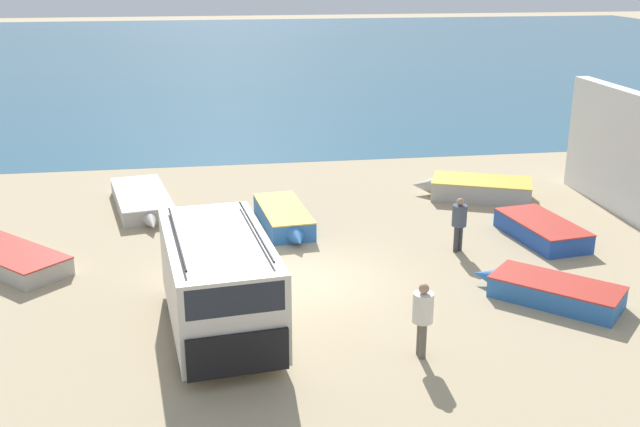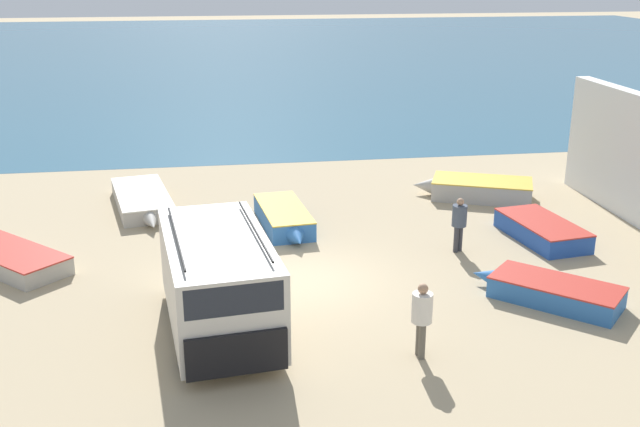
{
  "view_description": "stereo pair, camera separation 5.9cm",
  "coord_description": "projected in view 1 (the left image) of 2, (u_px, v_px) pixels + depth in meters",
  "views": [
    {
      "loc": [
        -2.38,
        -17.79,
        7.93
      ],
      "look_at": [
        0.76,
        2.42,
        1.0
      ],
      "focal_mm": 42.0,
      "sensor_mm": 36.0,
      "label": 1
    },
    {
      "loc": [
        -2.32,
        -17.8,
        7.93
      ],
      "look_at": [
        0.76,
        2.42,
        1.0
      ],
      "focal_mm": 42.0,
      "sensor_mm": 36.0,
      "label": 2
    }
  ],
  "objects": [
    {
      "name": "sea_water",
      "position": [
        228.0,
        52.0,
        68.21
      ],
      "size": [
        120.0,
        80.0,
        0.01
      ],
      "primitive_type": "cube",
      "color": "#33607A",
      "rests_on": "ground_plane"
    },
    {
      "name": "fishing_rowboat_4",
      "position": [
        540.0,
        229.0,
        22.44
      ],
      "size": [
        1.94,
        3.84,
        0.58
      ],
      "rotation": [
        0.0,
        0.0,
        1.72
      ],
      "color": "#234CA3",
      "rests_on": "ground_plane"
    },
    {
      "name": "fishing_rowboat_5",
      "position": [
        2.0,
        256.0,
        20.5
      ],
      "size": [
        4.25,
        4.27,
        0.51
      ],
      "rotation": [
        0.0,
        0.0,
        2.35
      ],
      "color": "#ADA89E",
      "rests_on": "ground_plane"
    },
    {
      "name": "parked_van",
      "position": [
        219.0,
        281.0,
        16.46
      ],
      "size": [
        2.72,
        5.12,
        2.38
      ],
      "rotation": [
        0.0,
        0.0,
        4.83
      ],
      "color": "beige",
      "rests_on": "ground_plane"
    },
    {
      "name": "fishing_rowboat_3",
      "position": [
        284.0,
        218.0,
        23.33
      ],
      "size": [
        1.65,
        4.17,
        0.61
      ],
      "rotation": [
        0.0,
        0.0,
        4.81
      ],
      "color": "#2D66AD",
      "rests_on": "ground_plane"
    },
    {
      "name": "fisherman_1",
      "position": [
        423.0,
        313.0,
        15.49
      ],
      "size": [
        0.44,
        0.44,
        1.67
      ],
      "rotation": [
        0.0,
        0.0,
        0.04
      ],
      "color": "#5B564C",
      "rests_on": "ground_plane"
    },
    {
      "name": "fishing_rowboat_0",
      "position": [
        477.0,
        189.0,
        26.24
      ],
      "size": [
        4.24,
        2.89,
        0.67
      ],
      "rotation": [
        0.0,
        0.0,
        2.75
      ],
      "color": "#ADA89E",
      "rests_on": "ground_plane"
    },
    {
      "name": "fisherman_0",
      "position": [
        459.0,
        220.0,
        21.21
      ],
      "size": [
        0.42,
        0.42,
        1.6
      ],
      "rotation": [
        0.0,
        0.0,
        5.22
      ],
      "color": "#38383D",
      "rests_on": "ground_plane"
    },
    {
      "name": "fishing_rowboat_1",
      "position": [
        142.0,
        201.0,
        25.17
      ],
      "size": [
        2.42,
        5.14,
        0.53
      ],
      "rotation": [
        0.0,
        0.0,
        4.9
      ],
      "color": "#ADA89E",
      "rests_on": "ground_plane"
    },
    {
      "name": "fishing_rowboat_2",
      "position": [
        551.0,
        291.0,
        18.28
      ],
      "size": [
        3.32,
        3.22,
        0.54
      ],
      "rotation": [
        0.0,
        0.0,
        2.38
      ],
      "color": "#2D66AD",
      "rests_on": "ground_plane"
    },
    {
      "name": "ground_plane",
      "position": [
        306.0,
        280.0,
        19.54
      ],
      "size": [
        200.0,
        200.0,
        0.0
      ],
      "primitive_type": "plane",
      "color": "tan"
    }
  ]
}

